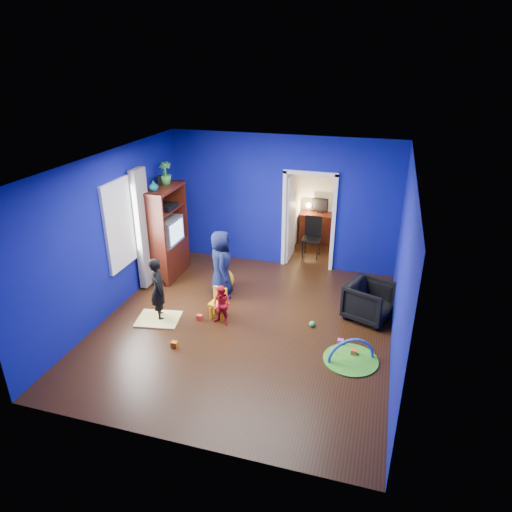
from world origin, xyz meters
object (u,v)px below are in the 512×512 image
(hopper_ball, at_px, (224,280))
(kid_chair, at_px, (218,305))
(armchair, at_px, (369,301))
(vase, at_px, (153,186))
(crt_tv, at_px, (167,231))
(folding_chair, at_px, (312,238))
(child_navy, at_px, (221,264))
(study_desk, at_px, (318,228))
(play_mat, at_px, (351,360))
(toddler_red, at_px, (222,306))
(tv_armoire, at_px, (165,232))
(child_black, at_px, (158,289))

(hopper_ball, xyz_separation_m, kid_chair, (0.27, -1.04, 0.04))
(armchair, height_order, vase, vase)
(crt_tv, relative_size, folding_chair, 0.76)
(armchair, relative_size, vase, 3.78)
(crt_tv, bearing_deg, folding_chair, 33.09)
(child_navy, xyz_separation_m, study_desk, (1.37, 3.31, -0.30))
(vase, relative_size, study_desk, 0.23)
(armchair, relative_size, play_mat, 0.89)
(toddler_red, bearing_deg, study_desk, 88.36)
(armchair, bearing_deg, kid_chair, 126.04)
(folding_chair, bearing_deg, crt_tv, -146.91)
(child_navy, relative_size, vase, 6.68)
(toddler_red, relative_size, study_desk, 0.84)
(toddler_red, bearing_deg, hopper_ball, 120.22)
(toddler_red, xyz_separation_m, study_desk, (1.00, 4.29, 0.00))
(vase, height_order, play_mat, vase)
(crt_tv, xyz_separation_m, play_mat, (4.07, -1.97, -1.01))
(armchair, height_order, crt_tv, crt_tv)
(tv_armoire, bearing_deg, armchair, -8.09)
(child_black, height_order, tv_armoire, tv_armoire)
(toddler_red, xyz_separation_m, tv_armoire, (-1.81, 1.53, 0.61))
(toddler_red, bearing_deg, folding_chair, 84.78)
(vase, bearing_deg, folding_chair, 36.84)
(toddler_red, relative_size, crt_tv, 1.06)
(play_mat, bearing_deg, folding_chair, 109.03)
(toddler_red, bearing_deg, play_mat, 0.76)
(tv_armoire, relative_size, play_mat, 2.28)
(tv_armoire, height_order, hopper_ball, tv_armoire)
(crt_tv, relative_size, kid_chair, 1.40)
(armchair, bearing_deg, toddler_red, 131.10)
(hopper_ball, height_order, kid_chair, kid_chair)
(kid_chair, bearing_deg, crt_tv, 150.21)
(child_navy, distance_m, tv_armoire, 1.57)
(child_black, relative_size, play_mat, 1.37)
(tv_armoire, bearing_deg, play_mat, -25.57)
(child_black, distance_m, study_desk, 4.90)
(armchair, relative_size, toddler_red, 1.03)
(toddler_red, height_order, hopper_ball, toddler_red)
(vase, bearing_deg, armchair, -4.12)
(hopper_ball, bearing_deg, child_black, -118.66)
(hopper_ball, bearing_deg, kid_chair, -75.40)
(child_navy, bearing_deg, armchair, -113.85)
(armchair, distance_m, child_navy, 2.86)
(crt_tv, bearing_deg, armchair, -8.16)
(study_desk, bearing_deg, play_mat, -74.63)
(armchair, height_order, hopper_ball, armchair)
(kid_chair, relative_size, play_mat, 0.58)
(kid_chair, height_order, folding_chair, folding_chair)
(crt_tv, bearing_deg, tv_armoire, 180.00)
(armchair, xyz_separation_m, child_navy, (-2.84, 0.07, 0.33))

